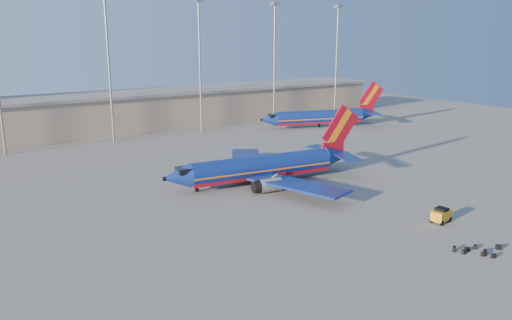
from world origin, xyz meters
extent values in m
plane|color=slate|center=(0.00, 0.00, 0.00)|extent=(220.00, 220.00, 0.00)
cube|color=gray|center=(10.00, 58.00, 4.00)|extent=(120.00, 15.00, 8.00)
cube|color=slate|center=(10.00, 58.00, 8.20)|extent=(122.00, 16.00, 0.60)
cylinder|color=gray|center=(-5.00, 46.00, 14.00)|extent=(0.44, 0.44, 28.00)
cylinder|color=gray|center=(15.00, 46.00, 14.00)|extent=(0.44, 0.44, 28.00)
cube|color=gray|center=(15.00, 46.00, 28.30)|extent=(1.60, 1.60, 0.70)
cylinder|color=gray|center=(35.00, 46.00, 14.00)|extent=(0.44, 0.44, 28.00)
cube|color=gray|center=(35.00, 46.00, 28.30)|extent=(1.60, 1.60, 0.70)
cylinder|color=gray|center=(55.00, 46.00, 14.00)|extent=(0.44, 0.44, 28.00)
cube|color=gray|center=(55.00, 46.00, 28.30)|extent=(1.60, 1.60, 0.70)
cylinder|color=navy|center=(3.30, 5.30, 2.44)|extent=(21.90, 6.09, 3.34)
cube|color=maroon|center=(3.30, 5.30, 1.58)|extent=(21.81, 5.47, 1.17)
cube|color=orange|center=(3.30, 5.30, 2.21)|extent=(21.90, 6.13, 0.20)
cone|color=navy|center=(-9.31, 6.93, 2.44)|extent=(4.19, 3.80, 3.34)
cube|color=black|center=(-8.15, 6.78, 3.29)|extent=(2.45, 2.60, 0.72)
cone|color=navy|center=(16.36, 3.60, 2.75)|extent=(5.08, 3.91, 3.34)
cube|color=maroon|center=(15.64, 3.70, 3.97)|extent=(3.82, 0.98, 1.98)
cube|color=maroon|center=(16.90, 3.54, 7.13)|extent=(6.60, 1.14, 7.20)
cube|color=orange|center=(16.72, 3.56, 7.13)|extent=(4.42, 0.94, 5.64)
cube|color=navy|center=(16.39, 6.69, 3.25)|extent=(3.16, 5.97, 0.20)
cube|color=navy|center=(15.61, 0.61, 3.25)|extent=(4.47, 6.34, 0.20)
cube|color=navy|center=(5.66, 13.00, 1.62)|extent=(11.13, 14.28, 0.32)
cube|color=navy|center=(3.62, -2.75, 1.62)|extent=(8.32, 14.69, 0.32)
cube|color=maroon|center=(3.75, 5.24, 1.22)|extent=(5.82, 4.18, 0.90)
cylinder|color=gray|center=(2.83, 10.09, 1.04)|extent=(3.46, 2.30, 1.89)
cylinder|color=gray|center=(1.62, 0.79, 1.04)|extent=(3.46, 2.30, 1.89)
cylinder|color=gray|center=(-6.54, 6.57, 0.50)|extent=(0.24, 0.24, 0.99)
cylinder|color=black|center=(-6.54, 6.57, 0.29)|extent=(0.60, 0.30, 0.58)
cylinder|color=black|center=(4.94, 7.45, 0.38)|extent=(0.82, 0.59, 0.76)
cylinder|color=black|center=(4.34, 2.80, 0.38)|extent=(0.82, 0.59, 0.76)
cylinder|color=navy|center=(40.91, 36.04, 2.39)|extent=(21.27, 9.53, 3.28)
cube|color=maroon|center=(40.91, 36.04, 1.55)|extent=(21.08, 8.94, 1.15)
cube|color=orange|center=(40.91, 36.04, 2.17)|extent=(21.28, 9.56, 0.19)
cone|color=navy|center=(29.00, 39.81, 2.39)|extent=(4.54, 4.25, 3.28)
cube|color=black|center=(30.09, 39.46, 3.23)|extent=(2.72, 2.84, 0.71)
cone|color=navy|center=(53.25, 32.15, 2.70)|extent=(5.38, 4.51, 3.28)
cube|color=maroon|center=(52.57, 32.36, 3.90)|extent=(3.70, 1.59, 1.95)
cube|color=maroon|center=(53.75, 31.99, 7.00)|extent=(6.29, 2.23, 7.07)
cube|color=orange|center=(53.58, 32.04, 7.00)|extent=(4.24, 1.66, 5.55)
cube|color=navy|center=(53.82, 35.13, 3.19)|extent=(3.19, 5.90, 0.19)
cube|color=navy|center=(52.00, 29.38, 3.19)|extent=(5.11, 6.24, 0.19)
cylinder|color=black|center=(40.91, 36.04, 0.40)|extent=(0.78, 0.78, 0.80)
cube|color=orange|center=(11.37, -19.41, 0.86)|extent=(2.57, 1.70, 1.14)
cube|color=black|center=(11.37, -19.41, 1.54)|extent=(1.31, 1.41, 0.40)
cylinder|color=black|center=(10.38, -18.91, 0.30)|extent=(0.62, 0.29, 0.59)
cylinder|color=black|center=(10.56, -20.16, 0.30)|extent=(0.62, 0.29, 0.59)
cylinder|color=black|center=(12.19, -18.66, 0.30)|extent=(0.62, 0.29, 0.59)
cylinder|color=black|center=(12.37, -19.90, 0.30)|extent=(0.62, 0.29, 0.59)
cube|color=black|center=(7.43, -28.25, 0.21)|extent=(0.55, 0.39, 0.42)
cube|color=black|center=(7.06, -27.47, 0.21)|extent=(0.59, 0.42, 0.42)
cube|color=black|center=(9.72, -27.39, 0.23)|extent=(0.66, 0.60, 0.46)
cube|color=black|center=(5.94, -26.09, 0.22)|extent=(0.47, 0.34, 0.43)
cube|color=black|center=(6.78, -25.87, 0.19)|extent=(0.52, 0.42, 0.39)
cube|color=black|center=(7.77, -27.16, 0.18)|extent=(0.67, 0.53, 0.37)
cube|color=black|center=(5.61, -25.22, 0.26)|extent=(0.57, 0.49, 0.53)
cube|color=black|center=(7.99, -25.98, 0.18)|extent=(0.59, 0.54, 0.36)
camera|label=1|loc=(-36.30, -52.34, 20.66)|focal=35.00mm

